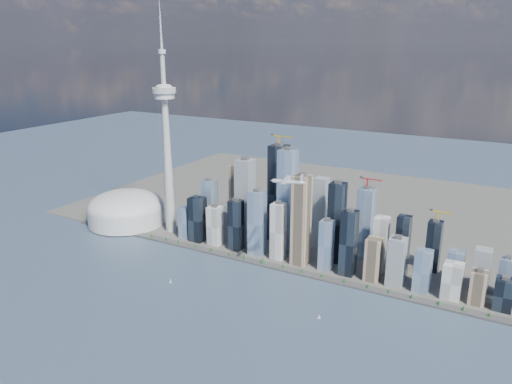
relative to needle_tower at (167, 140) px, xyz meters
The scene contains 10 objects.
ground 491.65m from the needle_tower, 45.94° to the right, with size 4000.00×4000.00×0.00m, color #314056.
seawall 385.07m from the needle_tower, 11.31° to the right, with size 1100.00×22.00×4.00m, color #383838.
land 544.99m from the needle_tower, 52.43° to the left, with size 1400.00×900.00×3.00m, color #4C4C47.
shoreline_trees 380.99m from the needle_tower, 11.31° to the right, with size 960.53×7.20×8.80m.
skyscraper_cluster 392.89m from the needle_tower, ahead, with size 736.00×142.00×257.48m.
needle_tower is the anchor object (origin of this frame).
dome_stadium 241.40m from the needle_tower, behind, with size 200.00×200.00×86.00m.
airplane 418.02m from the needle_tower, 19.78° to the right, with size 65.98×58.80×16.26m.
sailboat_west 368.70m from the needle_tower, 51.90° to the right, with size 7.33×1.99×10.23m.
sailboat_east 579.29m from the needle_tower, 22.85° to the right, with size 6.73×2.33×9.31m.
Camera 1 is at (467.64, -623.18, 464.65)m, focal length 35.00 mm.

